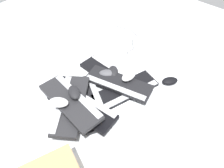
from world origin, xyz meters
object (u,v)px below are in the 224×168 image
keyboard_3 (118,83)px  mouse_3 (170,81)px  keyboard_4 (82,107)px  mouse_2 (129,76)px  keyboard_6 (70,101)px  mouse_7 (75,92)px  mouse_5 (113,71)px  keyboard_5 (70,104)px  mouse_1 (59,102)px  mouse_0 (107,73)px  mouse_6 (47,92)px  keyboard_2 (109,74)px  mouse_4 (62,80)px  keyboard_0 (90,102)px  keyboard_1 (126,90)px

keyboard_3 → mouse_3: (-0.27, 0.23, -0.02)m
keyboard_4 → mouse_2: 0.36m
keyboard_6 → keyboard_3: bearing=166.9°
mouse_7 → keyboard_6: bearing=-53.5°
keyboard_6 → mouse_3: (-0.60, 0.31, -0.08)m
mouse_3 → mouse_5: 0.39m
keyboard_5 → mouse_1: mouse_1 is taller
mouse_2 → mouse_5: mouse_2 is taller
mouse_0 → mouse_7: bearing=-126.0°
mouse_7 → keyboard_3: bearing=103.4°
keyboard_6 → mouse_1: (0.06, -0.02, 0.04)m
keyboard_6 → mouse_6: 0.25m
keyboard_2 → mouse_2: (-0.02, 0.15, 0.07)m
keyboard_5 → mouse_4: (-0.12, -0.24, -0.05)m
mouse_2 → keyboard_4: bearing=172.1°
keyboard_3 → mouse_4: 0.39m
keyboard_5 → mouse_0: keyboard_5 is taller
keyboard_0 → keyboard_6: 0.15m
keyboard_2 → mouse_7: bearing=7.2°
mouse_4 → keyboard_5: bearing=105.6°
mouse_0 → mouse_1: (0.41, 0.02, 0.09)m
keyboard_4 → keyboard_6: keyboard_6 is taller
keyboard_0 → mouse_7: 0.15m
keyboard_5 → keyboard_0: bearing=164.5°
mouse_3 → keyboard_2: bearing=156.7°
keyboard_3 → mouse_0: mouse_0 is taller
mouse_6 → keyboard_5: bearing=166.7°
mouse_4 → mouse_5: mouse_5 is taller
keyboard_2 → mouse_6: size_ratio=4.04×
keyboard_0 → keyboard_2: 0.27m
mouse_2 → mouse_6: mouse_2 is taller
mouse_4 → mouse_3: bearing=173.9°
keyboard_6 → mouse_0: (-0.35, -0.04, -0.05)m
mouse_3 → mouse_4: (0.48, -0.55, 0.00)m
keyboard_1 → keyboard_5: (0.34, -0.14, 0.06)m
keyboard_0 → keyboard_3: (-0.22, 0.05, 0.03)m
keyboard_3 → mouse_3: 0.35m
keyboard_0 → mouse_4: 0.27m
mouse_4 → keyboard_1: bearing=162.8°
mouse_7 → keyboard_1: bearing=93.6°
keyboard_2 → keyboard_3: bearing=71.4°
mouse_5 → keyboard_2: bearing=71.4°
mouse_2 → mouse_7: bearing=165.2°
mouse_7 → mouse_3: bearing=90.0°
keyboard_5 → mouse_4: size_ratio=4.01×
mouse_5 → keyboard_5: bearing=134.8°
keyboard_6 → mouse_1: mouse_1 is taller
keyboard_4 → mouse_3: keyboard_4 is taller
mouse_1 → mouse_3: mouse_1 is taller
mouse_6 → keyboard_0: bearing=-169.8°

